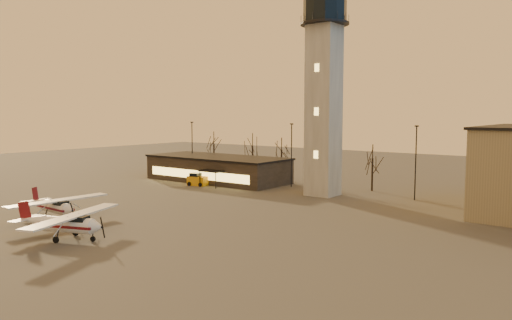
# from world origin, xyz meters

# --- Properties ---
(ground) EXTENTS (220.00, 220.00, 0.00)m
(ground) POSITION_xyz_m (0.00, 0.00, 0.00)
(ground) COLOR #454240
(ground) RESTS_ON ground
(control_tower) EXTENTS (6.80, 6.80, 32.60)m
(control_tower) POSITION_xyz_m (0.00, 30.00, 16.33)
(control_tower) COLOR gray
(control_tower) RESTS_ON ground
(terminal) EXTENTS (25.40, 12.20, 4.30)m
(terminal) POSITION_xyz_m (-21.99, 31.98, 2.16)
(terminal) COLOR black
(terminal) RESTS_ON ground
(light_poles) EXTENTS (58.50, 12.25, 10.14)m
(light_poles) POSITION_xyz_m (0.50, 31.00, 5.41)
(light_poles) COLOR black
(light_poles) RESTS_ON ground
(tree_row) EXTENTS (37.20, 9.20, 8.80)m
(tree_row) POSITION_xyz_m (-13.70, 39.16, 5.94)
(tree_row) COLOR black
(tree_row) RESTS_ON ground
(cessna_front) EXTENTS (10.03, 12.23, 3.44)m
(cessna_front) POSITION_xyz_m (-6.21, -6.40, 1.18)
(cessna_front) COLOR silver
(cessna_front) RESTS_ON ground
(cessna_rear) EXTENTS (9.25, 11.69, 3.22)m
(cessna_rear) POSITION_xyz_m (-15.56, -2.12, 1.10)
(cessna_rear) COLOR silver
(cessna_rear) RESTS_ON ground
(service_cart) EXTENTS (3.45, 2.52, 2.02)m
(service_cart) POSITION_xyz_m (-20.98, 25.97, 0.77)
(service_cart) COLOR orange
(service_cart) RESTS_ON ground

